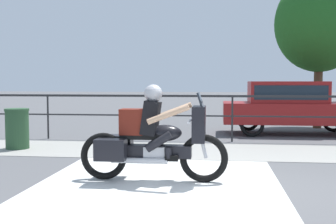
% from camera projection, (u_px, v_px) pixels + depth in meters
% --- Properties ---
extents(ground_plane, '(120.00, 120.00, 0.00)m').
position_uv_depth(ground_plane, '(243.00, 189.00, 6.25)').
color(ground_plane, '#565659').
extents(sidewalk_band, '(44.00, 2.40, 0.01)m').
position_uv_depth(sidewalk_band, '(234.00, 151.00, 9.62)').
color(sidewalk_band, '#99968E').
rests_on(sidewalk_band, ground).
extents(crosswalk_band, '(3.78, 6.00, 0.01)m').
position_uv_depth(crosswalk_band, '(155.00, 190.00, 6.21)').
color(crosswalk_band, silver).
rests_on(crosswalk_band, ground).
extents(fence_railing, '(36.00, 0.05, 1.24)m').
position_uv_depth(fence_railing, '(232.00, 105.00, 11.12)').
color(fence_railing, '#232326').
rests_on(fence_railing, ground).
extents(motorcycle, '(2.39, 0.76, 1.55)m').
position_uv_depth(motorcycle, '(151.00, 138.00, 6.72)').
color(motorcycle, black).
rests_on(motorcycle, ground).
extents(parked_car, '(4.31, 1.71, 1.60)m').
position_uv_depth(parked_car, '(292.00, 104.00, 12.72)').
color(parked_car, maroon).
rests_on(parked_car, ground).
extents(trash_bin, '(0.57, 0.57, 0.96)m').
position_uv_depth(trash_bin, '(17.00, 129.00, 9.96)').
color(trash_bin, '#284C2D').
rests_on(trash_bin, ground).
extents(tree_behind_sign, '(3.01, 3.01, 5.23)m').
position_uv_depth(tree_behind_sign, '(320.00, 24.00, 14.27)').
color(tree_behind_sign, brown).
rests_on(tree_behind_sign, ground).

